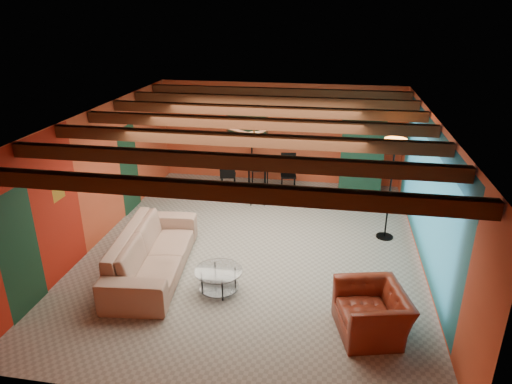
% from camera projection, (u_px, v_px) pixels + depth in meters
% --- Properties ---
extents(room, '(6.52, 8.01, 2.71)m').
position_uv_depth(room, '(255.00, 134.00, 8.54)').
color(room, gray).
rests_on(room, ground).
extents(sofa, '(1.40, 2.93, 0.82)m').
position_uv_depth(sofa, '(153.00, 252.00, 8.36)').
color(sofa, '#9D7965').
rests_on(sofa, ground).
extents(armchair, '(1.19, 1.29, 0.71)m').
position_uv_depth(armchair, '(372.00, 312.00, 6.81)').
color(armchair, maroon).
rests_on(armchair, ground).
extents(coffee_table, '(1.04, 1.04, 0.42)m').
position_uv_depth(coffee_table, '(219.00, 280.00, 7.85)').
color(coffee_table, silver).
rests_on(coffee_table, ground).
extents(dining_table, '(2.24, 2.24, 1.02)m').
position_uv_depth(dining_table, '(258.00, 173.00, 11.99)').
color(dining_table, white).
rests_on(dining_table, ground).
extents(armoire, '(1.06, 0.55, 1.83)m').
position_uv_depth(armoire, '(361.00, 156.00, 12.01)').
color(armoire, maroon).
rests_on(armoire, ground).
extents(floor_lamp, '(0.50, 0.50, 2.17)m').
position_uv_depth(floor_lamp, '(390.00, 190.00, 9.35)').
color(floor_lamp, black).
rests_on(floor_lamp, ground).
extents(ceiling_fan, '(1.50, 1.50, 0.44)m').
position_uv_depth(ceiling_fan, '(254.00, 135.00, 8.44)').
color(ceiling_fan, '#472614').
rests_on(ceiling_fan, ceiling).
extents(painting, '(1.05, 0.03, 0.65)m').
position_uv_depth(painting, '(247.00, 121.00, 12.46)').
color(painting, black).
rests_on(painting, wall_back).
extents(potted_plant, '(0.49, 0.46, 0.43)m').
position_uv_depth(potted_plant, '(365.00, 113.00, 11.58)').
color(potted_plant, '#26661E').
rests_on(potted_plant, armoire).
extents(vase, '(0.23, 0.23, 0.20)m').
position_uv_depth(vase, '(258.00, 151.00, 11.76)').
color(vase, orange).
rests_on(vase, dining_table).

